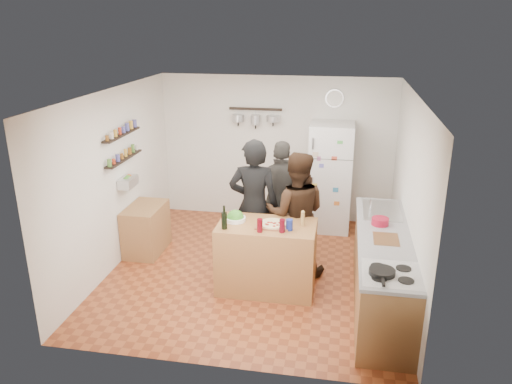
% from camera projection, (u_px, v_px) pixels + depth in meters
% --- Properties ---
extents(room_shell, '(4.20, 4.20, 4.20)m').
position_uv_depth(room_shell, '(260.00, 179.00, 7.03)').
color(room_shell, brown).
rests_on(room_shell, ground).
extents(prep_island, '(1.25, 0.72, 0.91)m').
position_uv_depth(prep_island, '(267.00, 257.00, 6.49)').
color(prep_island, '#A1623B').
rests_on(prep_island, floor).
extents(pizza_board, '(0.42, 0.34, 0.02)m').
position_uv_depth(pizza_board, '(273.00, 225.00, 6.30)').
color(pizza_board, brown).
rests_on(pizza_board, prep_island).
extents(pizza, '(0.34, 0.34, 0.02)m').
position_uv_depth(pizza, '(273.00, 224.00, 6.29)').
color(pizza, '#CAB785').
rests_on(pizza, pizza_board).
extents(salad_bowl, '(0.26, 0.26, 0.05)m').
position_uv_depth(salad_bowl, '(235.00, 219.00, 6.44)').
color(salad_bowl, white).
rests_on(salad_bowl, prep_island).
extents(wine_bottle, '(0.07, 0.07, 0.22)m').
position_uv_depth(wine_bottle, '(224.00, 221.00, 6.18)').
color(wine_bottle, black).
rests_on(wine_bottle, prep_island).
extents(wine_glass_near, '(0.07, 0.07, 0.17)m').
position_uv_depth(wine_glass_near, '(260.00, 225.00, 6.09)').
color(wine_glass_near, '#540710').
rests_on(wine_glass_near, prep_island).
extents(wine_glass_far, '(0.07, 0.07, 0.17)m').
position_uv_depth(wine_glass_far, '(282.00, 226.00, 6.09)').
color(wine_glass_far, '#4F0613').
rests_on(wine_glass_far, prep_island).
extents(pepper_mill, '(0.05, 0.05, 0.16)m').
position_uv_depth(pepper_mill, '(303.00, 220.00, 6.28)').
color(pepper_mill, '#A78046').
rests_on(pepper_mill, prep_island).
extents(salt_canister, '(0.09, 0.09, 0.14)m').
position_uv_depth(salt_canister, '(289.00, 225.00, 6.15)').
color(salt_canister, navy).
rests_on(salt_canister, prep_island).
extents(person_left, '(0.72, 0.50, 1.89)m').
position_uv_depth(person_left, '(254.00, 206.00, 6.87)').
color(person_left, black).
rests_on(person_left, floor).
extents(person_center, '(0.88, 0.71, 1.74)m').
position_uv_depth(person_center, '(296.00, 214.00, 6.79)').
color(person_center, black).
rests_on(person_center, floor).
extents(person_back, '(1.04, 0.46, 1.74)m').
position_uv_depth(person_back, '(282.00, 199.00, 7.34)').
color(person_back, '#2F2D2A').
rests_on(person_back, floor).
extents(counter_run, '(0.63, 2.63, 0.90)m').
position_uv_depth(counter_run, '(382.00, 271.00, 6.14)').
color(counter_run, '#9E7042').
rests_on(counter_run, floor).
extents(stove_top, '(0.60, 0.62, 0.02)m').
position_uv_depth(stove_top, '(392.00, 274.00, 5.10)').
color(stove_top, white).
rests_on(stove_top, counter_run).
extents(skillet, '(0.27, 0.27, 0.05)m').
position_uv_depth(skillet, '(382.00, 272.00, 5.08)').
color(skillet, black).
rests_on(skillet, stove_top).
extents(sink, '(0.50, 0.80, 0.03)m').
position_uv_depth(sink, '(382.00, 211.00, 6.78)').
color(sink, silver).
rests_on(sink, counter_run).
extents(cutting_board, '(0.30, 0.40, 0.02)m').
position_uv_depth(cutting_board, '(386.00, 240.00, 5.90)').
color(cutting_board, brown).
rests_on(cutting_board, counter_run).
extents(red_bowl, '(0.22, 0.22, 0.09)m').
position_uv_depth(red_bowl, '(380.00, 221.00, 6.29)').
color(red_bowl, maroon).
rests_on(red_bowl, counter_run).
extents(fridge, '(0.70, 0.68, 1.80)m').
position_uv_depth(fridge, '(330.00, 177.00, 8.25)').
color(fridge, white).
rests_on(fridge, floor).
extents(wall_clock, '(0.30, 0.03, 0.30)m').
position_uv_depth(wall_clock, '(335.00, 98.00, 8.15)').
color(wall_clock, silver).
rests_on(wall_clock, back_wall).
extents(spice_shelf_lower, '(0.12, 1.00, 0.02)m').
position_uv_depth(spice_shelf_lower, '(124.00, 159.00, 7.10)').
color(spice_shelf_lower, black).
rests_on(spice_shelf_lower, left_wall).
extents(spice_shelf_upper, '(0.12, 1.00, 0.02)m').
position_uv_depth(spice_shelf_upper, '(122.00, 135.00, 6.98)').
color(spice_shelf_upper, black).
rests_on(spice_shelf_upper, left_wall).
extents(produce_basket, '(0.18, 0.35, 0.14)m').
position_uv_depth(produce_basket, '(128.00, 182.00, 7.21)').
color(produce_basket, silver).
rests_on(produce_basket, left_wall).
extents(side_table, '(0.50, 0.80, 0.73)m').
position_uv_depth(side_table, '(146.00, 229.00, 7.57)').
color(side_table, '#9B6E41').
rests_on(side_table, floor).
extents(pot_rack, '(0.90, 0.04, 0.04)m').
position_uv_depth(pot_rack, '(255.00, 109.00, 8.36)').
color(pot_rack, black).
rests_on(pot_rack, back_wall).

